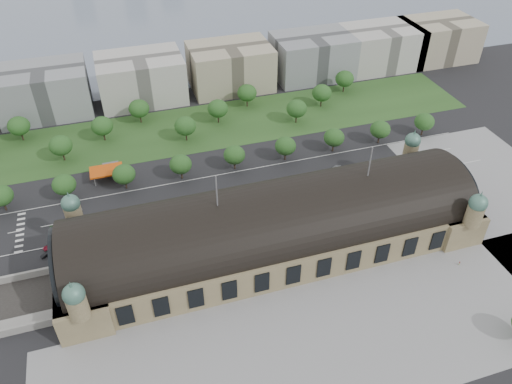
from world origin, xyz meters
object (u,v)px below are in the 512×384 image
object	(u,v)px
traffic_car_4	(289,186)
bus_west	(233,196)
bus_mid	(227,200)
petrol_station	(109,169)
parked_car_2	(133,231)
pedestrian_0	(459,263)
traffic_car_1	(77,210)
bus_east	(286,193)
traffic_car_2	(106,221)
parked_car_1	(50,246)
parked_car_4	(169,226)
traffic_car_6	(404,163)
parked_car_0	(46,254)
parked_car_6	(213,220)
parked_car_3	(164,230)
parked_car_5	(169,227)
traffic_car_5	(337,167)

from	to	relation	value
traffic_car_4	bus_west	distance (m)	24.69
bus_mid	petrol_station	bearing A→B (deg)	55.52
parked_car_2	pedestrian_0	bearing A→B (deg)	34.98
traffic_car_1	petrol_station	bearing A→B (deg)	-30.00
traffic_car_1	bus_east	bearing A→B (deg)	-96.92
traffic_car_2	traffic_car_4	distance (m)	76.26
parked_car_1	parked_car_4	xyz separation A→B (m)	(44.05, -2.07, 0.08)
traffic_car_6	parked_car_1	world-z (taller)	traffic_car_6
parked_car_0	parked_car_6	distance (m)	62.00
parked_car_3	bus_east	bearing A→B (deg)	66.21
parked_car_1	bus_east	distance (m)	93.56
parked_car_6	bus_east	size ratio (longest dim) A/B	0.35
bus_east	traffic_car_1	bearing A→B (deg)	80.32
parked_car_0	parked_car_3	size ratio (longest dim) A/B	0.93
traffic_car_1	parked_car_2	world-z (taller)	traffic_car_1
traffic_car_6	parked_car_5	world-z (taller)	traffic_car_6
petrol_station	traffic_car_5	world-z (taller)	petrol_station
traffic_car_2	parked_car_0	size ratio (longest dim) A/B	1.11
parked_car_6	bus_mid	distance (m)	12.51
parked_car_5	bus_mid	world-z (taller)	bus_mid
traffic_car_1	traffic_car_6	world-z (taller)	traffic_car_6
parked_car_4	parked_car_5	size ratio (longest dim) A/B	1.04
traffic_car_1	parked_car_1	world-z (taller)	parked_car_1
parked_car_0	parked_car_2	world-z (taller)	parked_car_0
petrol_station	pedestrian_0	size ratio (longest dim) A/B	8.77
parked_car_3	bus_mid	bearing A→B (deg)	78.35
traffic_car_5	parked_car_0	size ratio (longest dim) A/B	1.02
petrol_station	bus_mid	size ratio (longest dim) A/B	1.26
parked_car_0	parked_car_6	bearing A→B (deg)	61.85
petrol_station	traffic_car_2	xyz separation A→B (m)	(-4.08, -32.00, -2.28)
petrol_station	traffic_car_2	distance (m)	32.34
traffic_car_1	parked_car_2	xyz separation A→B (m)	(20.33, -18.96, -0.02)
parked_car_5	pedestrian_0	size ratio (longest dim) A/B	2.98
parked_car_4	bus_east	world-z (taller)	bus_east
traffic_car_6	parked_car_5	distance (m)	109.59
parked_car_4	bus_east	distance (m)	49.66
pedestrian_0	parked_car_5	bearing A→B (deg)	143.36
traffic_car_6	parked_car_3	distance (m)	112.09
traffic_car_6	parked_car_3	xyz separation A→B (m)	(-111.47, -11.80, 0.07)
parked_car_4	traffic_car_2	bearing A→B (deg)	-151.57
traffic_car_5	parked_car_3	distance (m)	83.14
traffic_car_4	traffic_car_6	world-z (taller)	traffic_car_6
traffic_car_4	parked_car_4	distance (m)	53.95
parked_car_2	parked_car_4	world-z (taller)	parked_car_4
traffic_car_2	parked_car_3	distance (m)	24.17
traffic_car_2	bus_mid	distance (m)	48.38
traffic_car_5	traffic_car_1	bearing A→B (deg)	81.57
parked_car_2	parked_car_5	bearing A→B (deg)	52.98
traffic_car_4	parked_car_5	size ratio (longest dim) A/B	0.90
traffic_car_4	traffic_car_6	bearing A→B (deg)	88.40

